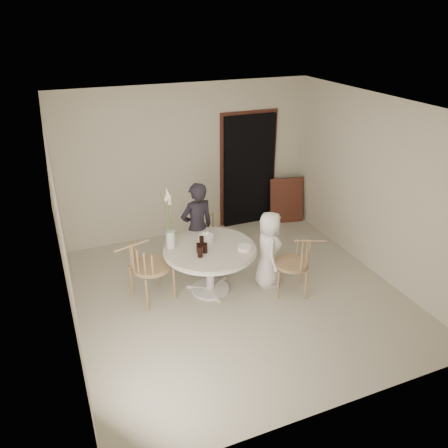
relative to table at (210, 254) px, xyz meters
name	(u,v)px	position (x,y,z in m)	size (l,w,h in m)	color
ground	(239,294)	(0.35, -0.25, -0.62)	(4.50, 4.50, 0.00)	beige
room_shell	(241,192)	(0.35, -0.25, 1.00)	(4.50, 4.50, 4.50)	silver
doorway	(249,171)	(1.50, 1.94, 0.43)	(1.00, 0.10, 2.10)	black
door_trim	(248,167)	(1.50, 1.98, 0.49)	(1.12, 0.03, 2.22)	brown
table	(210,254)	(0.00, 0.00, 0.00)	(1.33, 1.33, 0.73)	silver
picture_frame	(287,200)	(2.21, 1.70, -0.18)	(0.66, 0.04, 0.88)	brown
chair_far	(208,229)	(0.29, 0.90, -0.06)	(0.59, 0.61, 0.85)	#9E8255
chair_right	(300,258)	(1.20, -0.49, -0.06)	(0.62, 0.60, 0.86)	#9E8255
chair_left	(142,263)	(-0.96, 0.11, 0.01)	(0.67, 0.64, 0.97)	#9E8255
girl	(197,228)	(0.03, 0.64, 0.12)	(0.54, 0.35, 1.48)	black
boy	(269,250)	(0.86, -0.16, -0.02)	(0.58, 0.38, 1.19)	white
birthday_cake	(206,239)	(0.01, 0.17, 0.17)	(0.22, 0.22, 0.16)	white
cola_tumbler_a	(205,248)	(-0.11, -0.11, 0.19)	(0.07, 0.07, 0.14)	black
cola_tumbler_b	(200,252)	(-0.21, -0.20, 0.19)	(0.07, 0.07, 0.16)	black
cola_tumbler_c	(198,248)	(-0.19, -0.07, 0.18)	(0.06, 0.06, 0.13)	black
cola_tumbler_d	(202,241)	(-0.09, 0.09, 0.19)	(0.07, 0.07, 0.14)	black
plate_stack	(245,248)	(0.43, -0.24, 0.14)	(0.20, 0.20, 0.05)	white
flower_vase	(170,227)	(-0.51, 0.21, 0.44)	(0.13, 0.13, 0.93)	silver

